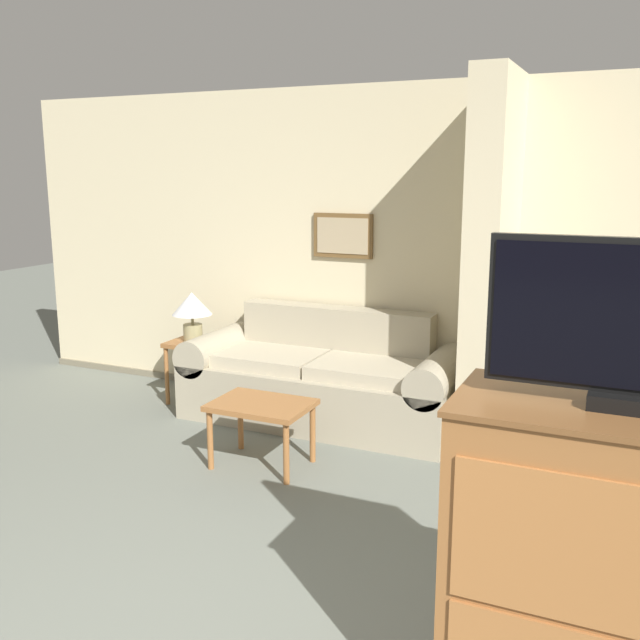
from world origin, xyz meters
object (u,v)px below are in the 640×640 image
object	(u,v)px
table_lamp	(192,308)
coffee_table	(262,411)
tv_dresser	(612,583)
couch	(322,380)
tv	(636,325)

from	to	relation	value
table_lamp	coffee_table	bearing A→B (deg)	-38.81
coffee_table	table_lamp	xyz separation A→B (m)	(-1.19, 0.95, 0.44)
coffee_table	tv_dresser	distance (m)	2.73
couch	coffee_table	bearing A→B (deg)	-89.86
tv_dresser	tv	xyz separation A→B (m)	(0.00, 0.00, 0.87)
tv_dresser	tv	bearing A→B (deg)	90.00
coffee_table	tv_dresser	xyz separation A→B (m)	(2.21, -1.59, 0.22)
tv_dresser	tv	size ratio (longest dim) A/B	1.35
tv_dresser	table_lamp	bearing A→B (deg)	143.16
table_lamp	tv_dresser	xyz separation A→B (m)	(3.40, -2.55, -0.21)
couch	tv	size ratio (longest dim) A/B	2.43
couch	tv_dresser	world-z (taller)	tv_dresser
couch	tv	world-z (taller)	tv
couch	coffee_table	distance (m)	0.98
tv_dresser	tv	world-z (taller)	tv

